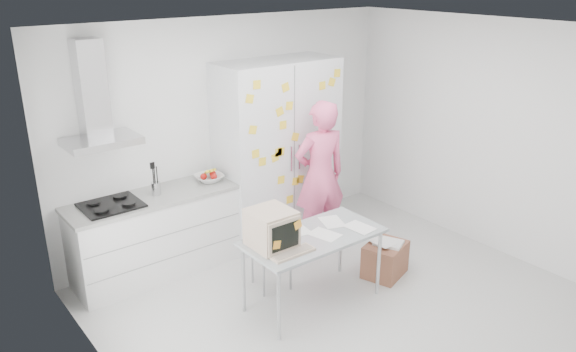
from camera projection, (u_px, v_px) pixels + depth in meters
floor at (341, 302)px, 5.72m from camera, size 4.50×4.00×0.02m
walls at (298, 158)px, 5.78m from camera, size 4.52×4.01×2.70m
ceiling at (352, 30)px, 4.77m from camera, size 4.50×4.00×0.02m
counter_run at (156, 234)px, 6.12m from camera, size 1.84×0.63×1.28m
range_hood at (94, 104)px, 5.44m from camera, size 0.70×0.48×1.01m
tall_cabinet at (278, 151)px, 6.83m from camera, size 1.50×0.68×2.20m
person at (320, 176)px, 6.59m from camera, size 0.73×0.56×1.80m
desk at (288, 234)px, 5.29m from camera, size 1.40×0.72×1.11m
chair at (268, 243)px, 5.90m from camera, size 0.45×0.45×0.84m
cardboard_box at (385, 259)px, 6.16m from camera, size 0.56×0.50×0.41m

